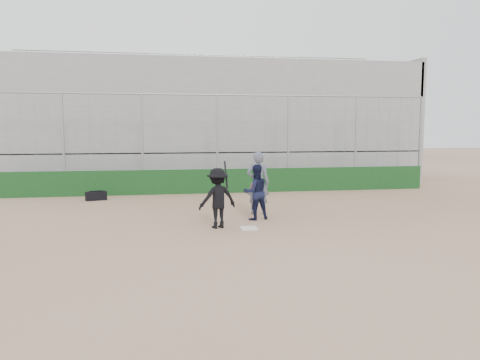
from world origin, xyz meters
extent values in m
plane|color=#856048|center=(0.00, 0.00, 0.00)|extent=(90.00, 90.00, 0.00)
cube|color=white|center=(0.00, 0.00, 0.01)|extent=(0.44, 0.44, 0.02)
cube|color=#123915|center=(0.00, 7.00, 0.50)|extent=(18.00, 0.25, 1.00)
cylinder|color=gray|center=(0.00, 7.00, 2.00)|extent=(0.10, 0.10, 4.00)
cylinder|color=gray|center=(9.00, 7.00, 2.00)|extent=(0.10, 0.10, 4.00)
cylinder|color=gray|center=(0.00, 7.00, 4.00)|extent=(18.00, 0.07, 0.07)
cube|color=gray|center=(0.00, 11.95, 0.80)|extent=(20.00, 6.70, 1.60)
cube|color=gray|center=(0.00, 11.95, 3.70)|extent=(20.00, 6.70, 4.20)
cube|color=gray|center=(10.00, 11.95, 2.90)|extent=(0.25, 6.70, 6.10)
cylinder|color=gray|center=(0.00, 15.10, 6.80)|extent=(20.00, 0.06, 0.06)
imported|color=black|center=(-0.80, 0.25, 0.80)|extent=(1.16, 0.86, 1.61)
cylinder|color=black|center=(-0.55, 0.40, 1.42)|extent=(0.07, 0.57, 0.71)
imported|color=black|center=(0.42, 1.15, 0.53)|extent=(0.92, 0.79, 1.06)
sphere|color=maroon|center=(0.42, 1.15, 0.96)|extent=(0.28, 0.28, 0.28)
imported|color=#555B6C|center=(0.67, 2.05, 0.88)|extent=(0.82, 0.67, 1.76)
cube|color=black|center=(-4.68, 5.79, 0.16)|extent=(0.81, 0.51, 0.32)
cylinder|color=black|center=(-4.68, 5.79, 0.34)|extent=(0.48, 0.17, 0.04)
camera|label=1|loc=(-2.27, -12.02, 2.67)|focal=35.00mm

